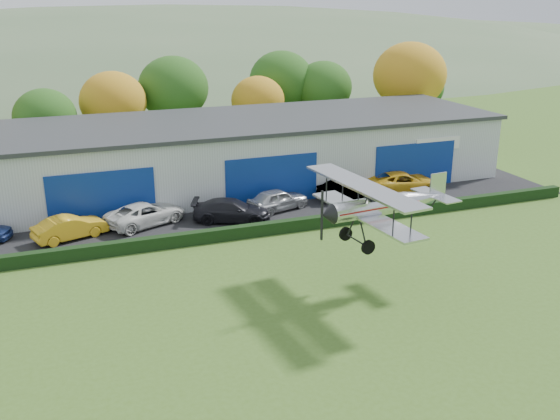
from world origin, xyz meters
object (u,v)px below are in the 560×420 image
object	(u,v)px
car_1	(70,228)
car_3	(231,210)
car_5	(348,190)
car_6	(403,182)
car_4	(278,199)
biplane	(380,204)
hangar	(247,151)
car_2	(146,214)

from	to	relation	value
car_1	car_3	world-z (taller)	car_3
car_1	car_5	size ratio (longest dim) A/B	0.99
car_5	car_6	size ratio (longest dim) A/B	0.80
car_4	biplane	world-z (taller)	biplane
car_1	car_3	size ratio (longest dim) A/B	0.86
car_4	car_5	size ratio (longest dim) A/B	1.01
hangar	car_3	world-z (taller)	hangar
car_2	car_6	world-z (taller)	car_6
car_1	car_6	bearing A→B (deg)	-106.20
hangar	car_5	xyz separation A→B (m)	(5.59, -7.25, -1.86)
car_3	car_5	size ratio (longest dim) A/B	1.15
car_3	car_5	xyz separation A→B (m)	(9.45, 1.41, -0.01)
car_4	car_6	bearing A→B (deg)	-103.38
car_4	car_2	bearing A→B (deg)	71.43
car_5	car_4	bearing A→B (deg)	98.62
car_6	car_4	bearing A→B (deg)	102.50
car_1	car_3	distance (m)	10.40
car_4	biplane	size ratio (longest dim) A/B	0.53
car_1	biplane	xyz separation A→B (m)	(14.69, -12.71, 3.82)
car_2	biplane	xyz separation A→B (m)	(9.83, -13.69, 3.81)
car_1	car_4	size ratio (longest dim) A/B	0.98
car_5	biplane	xyz separation A→B (m)	(-5.15, -13.75, 3.81)
car_4	car_5	xyz separation A→B (m)	(5.73, 0.33, -0.03)
car_1	car_5	distance (m)	19.87
car_3	car_5	distance (m)	9.55
car_1	car_2	bearing A→B (deg)	-97.94
car_3	car_5	bearing A→B (deg)	-59.94
car_2	car_4	distance (m)	9.25
car_2	car_3	distance (m)	5.70
hangar	biplane	xyz separation A→B (m)	(0.45, -21.00, 1.96)
hangar	car_2	world-z (taller)	hangar
car_1	biplane	world-z (taller)	biplane
car_4	hangar	bearing A→B (deg)	-17.91
car_2	hangar	bearing A→B (deg)	-75.82
car_1	car_2	distance (m)	4.96
car_4	car_6	xyz separation A→B (m)	(10.61, 0.65, 0.01)
car_4	car_6	world-z (taller)	car_6
hangar	car_2	xyz separation A→B (m)	(-9.39, -7.31, -1.85)
car_2	car_6	size ratio (longest dim) A/B	0.95
car_1	car_4	world-z (taller)	car_4
car_6	biplane	xyz separation A→B (m)	(-10.03, -14.07, 3.77)
car_6	biplane	size ratio (longest dim) A/B	0.65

